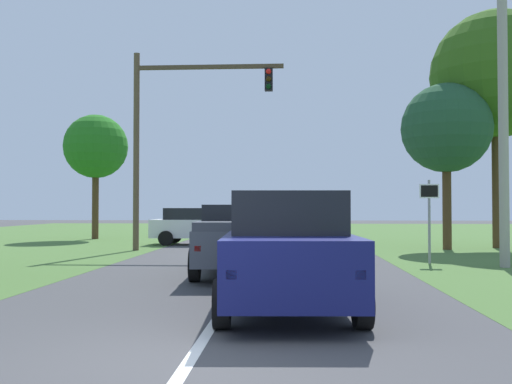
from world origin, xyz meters
name	(u,v)px	position (x,y,z in m)	size (l,w,h in m)	color
ground_plane	(248,270)	(0.00, 9.40, 0.00)	(120.00, 120.00, 0.00)	#424244
red_suv_near	(287,248)	(1.10, 3.39, 1.04)	(2.44, 5.06, 2.00)	navy
pickup_truck_lead	(239,238)	(-0.17, 8.52, 0.94)	(2.43, 5.59, 1.81)	#4C515B
traffic_light	(172,123)	(-3.60, 16.45, 5.17)	(6.10, 0.40, 8.02)	brown
keep_moving_sign	(429,210)	(5.49, 11.66, 1.66)	(0.60, 0.09, 2.60)	gray
oak_tree_right	(495,75)	(10.02, 18.74, 7.47)	(5.49, 5.49, 10.23)	#4C351E
crossing_suv_far	(197,225)	(-3.16, 20.18, 0.90)	(4.28, 2.11, 1.71)	silver
utility_pole_right	(503,108)	(7.38, 10.60, 4.66)	(0.28, 0.28, 9.32)	#9E998E
extra_tree_1	(446,129)	(7.63, 17.64, 5.00)	(3.69, 3.69, 6.88)	#4C351E
extra_tree_2	(96,147)	(-9.51, 24.56, 5.06)	(3.50, 3.50, 6.84)	#4C351E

